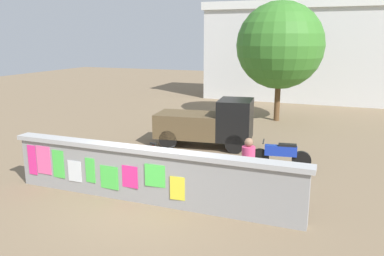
{
  "coord_description": "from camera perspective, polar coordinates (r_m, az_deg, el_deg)",
  "views": [
    {
      "loc": [
        4.37,
        -8.19,
        4.08
      ],
      "look_at": [
        0.14,
        2.63,
        1.37
      ],
      "focal_mm": 36.52,
      "sensor_mm": 36.0,
      "label": 1
    }
  ],
  "objects": [
    {
      "name": "ground",
      "position": [
        17.26,
        6.09,
        -0.63
      ],
      "size": [
        60.0,
        60.0,
        0.0
      ],
      "primitive_type": "plane",
      "color": "#7A664C"
    },
    {
      "name": "poster_wall",
      "position": [
        9.88,
        -6.44,
        -6.77
      ],
      "size": [
        7.95,
        0.42,
        1.42
      ],
      "color": "gray",
      "rests_on": "ground"
    },
    {
      "name": "auto_rickshaw_truck",
      "position": [
        14.77,
        2.5,
        0.67
      ],
      "size": [
        3.75,
        1.91,
        1.85
      ],
      "color": "black",
      "rests_on": "ground"
    },
    {
      "name": "motorcycle",
      "position": [
        12.72,
        12.98,
        -3.75
      ],
      "size": [
        1.9,
        0.56,
        0.87
      ],
      "color": "black",
      "rests_on": "ground"
    },
    {
      "name": "bicycle_near",
      "position": [
        12.0,
        -5.04,
        -4.98
      ],
      "size": [
        1.7,
        0.44,
        0.95
      ],
      "color": "black",
      "rests_on": "ground"
    },
    {
      "name": "person_walking",
      "position": [
        10.05,
        8.2,
        -4.96
      ],
      "size": [
        0.43,
        0.43,
        1.62
      ],
      "color": "#338CBF",
      "rests_on": "ground"
    },
    {
      "name": "tree_roadside",
      "position": [
        19.66,
        12.73,
        11.67
      ],
      "size": [
        4.2,
        4.2,
        5.8
      ],
      "color": "brown",
      "rests_on": "ground"
    },
    {
      "name": "building_background",
      "position": [
        27.23,
        17.08,
        10.64
      ],
      "size": [
        13.8,
        4.63,
        6.3
      ],
      "color": "silver",
      "rests_on": "ground"
    }
  ]
}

